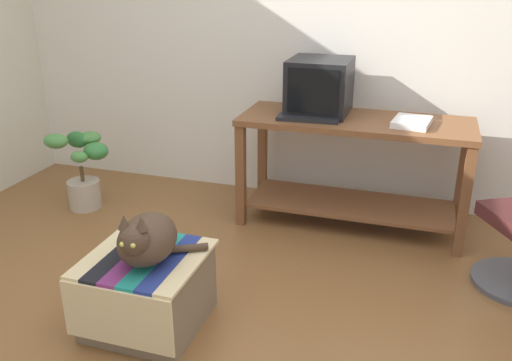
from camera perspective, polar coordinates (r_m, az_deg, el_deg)
ground_plane at (r=2.65m, az=-4.57°, el=-18.02°), size 14.00×14.00×0.00m
back_wall at (r=4.02m, az=6.28°, el=16.10°), size 8.00×0.10×2.60m
desk at (r=3.69m, az=10.19°, el=2.81°), size 1.51×0.58×0.75m
tv_monitor at (r=3.69m, az=6.69°, el=9.75°), size 0.40×0.43×0.36m
keyboard at (r=3.54m, az=5.51°, el=6.52°), size 0.41×0.18×0.02m
book at (r=3.54m, az=16.04°, el=5.92°), size 0.25×0.30×0.04m
ottoman_with_blanket at (r=2.79m, az=-11.37°, el=-11.26°), size 0.55×0.56×0.38m
cat at (r=2.59m, az=-11.44°, el=-6.05°), size 0.38×0.40×0.30m
potted_plant at (r=4.16m, az=-17.72°, el=1.08°), size 0.41×0.37×0.59m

